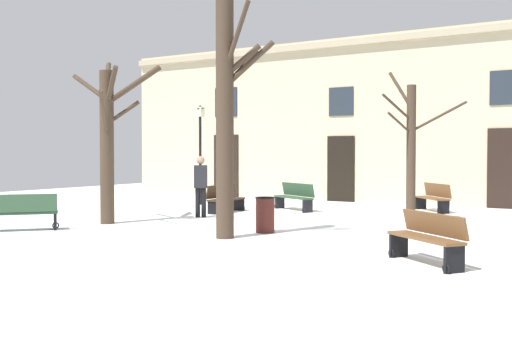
% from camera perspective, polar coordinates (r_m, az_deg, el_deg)
% --- Properties ---
extents(ground_plane, '(33.74, 33.74, 0.00)m').
position_cam_1_polar(ground_plane, '(15.46, -3.34, -5.35)').
color(ground_plane, white).
extents(building_facade, '(21.09, 0.60, 6.47)m').
position_cam_1_polar(building_facade, '(23.54, 9.02, 5.08)').
color(building_facade, beige).
rests_on(building_facade, ground).
extents(tree_right_of_center, '(2.12, 1.89, 4.24)m').
position_cam_1_polar(tree_right_of_center, '(16.66, 14.85, 2.16)').
color(tree_right_of_center, '#423326').
rests_on(tree_right_of_center, ground).
extents(tree_center, '(2.81, 2.25, 4.51)m').
position_cam_1_polar(tree_center, '(16.34, -14.20, 3.46)').
color(tree_center, '#423326').
rests_on(tree_center, ground).
extents(tree_left_of_center, '(1.22, 0.98, 5.38)m').
position_cam_1_polar(tree_left_of_center, '(13.12, -2.92, 5.60)').
color(tree_left_of_center, '#423326').
rests_on(tree_left_of_center, ground).
extents(streetlamp, '(0.30, 0.30, 3.70)m').
position_cam_1_polar(streetlamp, '(21.88, -5.45, 2.67)').
color(streetlamp, black).
rests_on(streetlamp, ground).
extents(litter_bin, '(0.48, 0.48, 0.86)m').
position_cam_1_polar(litter_bin, '(14.10, 0.89, -4.27)').
color(litter_bin, '#4C1E19').
rests_on(litter_bin, ground).
extents(bench_near_center_tree, '(1.46, 1.62, 0.93)m').
position_cam_1_polar(bench_near_center_tree, '(20.09, 16.90, -2.45)').
color(bench_near_center_tree, brown).
rests_on(bench_near_center_tree, ground).
extents(bench_back_to_back_left, '(1.81, 1.33, 0.92)m').
position_cam_1_polar(bench_back_to_back_left, '(19.62, 3.78, -2.46)').
color(bench_back_to_back_left, '#2D4C33').
rests_on(bench_back_to_back_left, ground).
extents(bench_near_lamp, '(1.57, 1.41, 0.89)m').
position_cam_1_polar(bench_near_lamp, '(10.49, 16.33, -6.21)').
color(bench_near_lamp, brown).
rests_on(bench_near_lamp, ground).
extents(bench_by_litter_bin, '(0.53, 1.63, 0.90)m').
position_cam_1_polar(bench_by_litter_bin, '(18.96, -3.04, -2.70)').
color(bench_by_litter_bin, '#3D2819').
rests_on(bench_by_litter_bin, ground).
extents(bench_facing_shops, '(1.66, 1.72, 0.92)m').
position_cam_1_polar(bench_facing_shops, '(15.50, -22.25, -3.73)').
color(bench_facing_shops, '#2D4C33').
rests_on(bench_facing_shops, ground).
extents(person_by_shop_door, '(0.44, 0.38, 1.82)m').
position_cam_1_polar(person_by_shop_door, '(17.47, -5.41, -1.17)').
color(person_by_shop_door, black).
rests_on(person_by_shop_door, ground).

